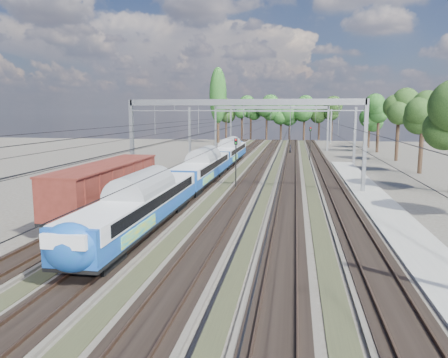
# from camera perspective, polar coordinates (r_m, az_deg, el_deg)

# --- Properties ---
(ground) EXTENTS (220.00, 220.00, 0.00)m
(ground) POSITION_cam_1_polar(r_m,az_deg,el_deg) (15.60, -11.45, -21.19)
(ground) COLOR #47423A
(ground) RESTS_ON ground
(track_bed) EXTENTS (21.00, 130.00, 0.34)m
(track_bed) POSITION_cam_1_polar(r_m,az_deg,el_deg) (58.32, 4.25, 1.16)
(track_bed) COLOR #47423A
(track_bed) RESTS_ON ground
(platform) EXTENTS (3.00, 70.00, 0.30)m
(platform) POSITION_cam_1_polar(r_m,az_deg,el_deg) (34.20, 20.90, -4.69)
(platform) COLOR gray
(platform) RESTS_ON ground
(catenary) EXTENTS (25.65, 130.00, 9.00)m
(catenary) POSITION_cam_1_polar(r_m,az_deg,el_deg) (65.47, 5.19, 7.50)
(catenary) COLOR gray
(catenary) RESTS_ON ground
(tree_belt) EXTENTS (40.86, 99.54, 11.78)m
(tree_belt) POSITION_cam_1_polar(r_m,az_deg,el_deg) (107.69, 9.72, 8.96)
(tree_belt) COLOR black
(tree_belt) RESTS_ON ground
(poplar) EXTENTS (4.40, 4.40, 19.04)m
(poplar) POSITION_cam_1_polar(r_m,az_deg,el_deg) (112.38, -0.79, 10.82)
(poplar) COLOR black
(poplar) RESTS_ON ground
(emu_train) EXTENTS (2.70, 57.17, 3.95)m
(emu_train) POSITION_cam_1_polar(r_m,az_deg,el_deg) (45.92, -2.75, 1.93)
(emu_train) COLOR black
(emu_train) RESTS_ON ground
(freight_boxcar) EXTENTS (3.02, 14.58, 3.76)m
(freight_boxcar) POSITION_cam_1_polar(r_m,az_deg,el_deg) (34.16, -15.06, -0.76)
(freight_boxcar) COLOR black
(freight_boxcar) RESTS_ON ground
(worker) EXTENTS (0.59, 0.74, 1.75)m
(worker) POSITION_cam_1_polar(r_m,az_deg,el_deg) (82.36, 8.66, 3.83)
(worker) COLOR black
(worker) RESTS_ON ground
(signal_near) EXTENTS (0.32, 0.30, 5.19)m
(signal_near) POSITION_cam_1_polar(r_m,az_deg,el_deg) (43.52, 1.56, 2.83)
(signal_near) COLOR black
(signal_near) RESTS_ON ground
(signal_far) EXTENTS (0.38, 0.35, 5.38)m
(signal_far) POSITION_cam_1_polar(r_m,az_deg,el_deg) (72.62, 11.20, 5.12)
(signal_far) COLOR black
(signal_far) RESTS_ON ground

